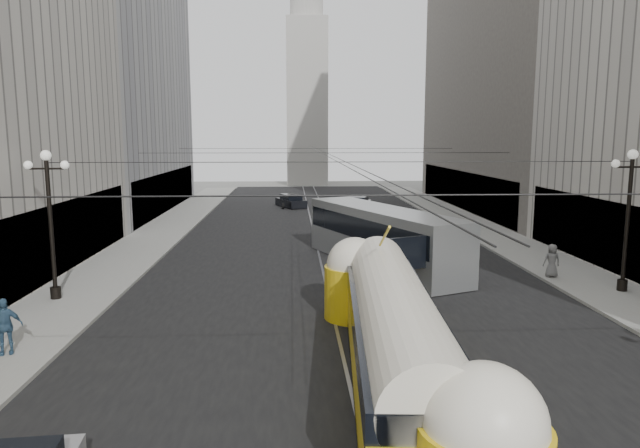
{
  "coord_description": "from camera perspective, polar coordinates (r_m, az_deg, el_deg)",
  "views": [
    {
      "loc": [
        -2.38,
        -6.42,
        7.07
      ],
      "look_at": [
        -1.32,
        14.6,
        3.84
      ],
      "focal_mm": 32.0,
      "sensor_mm": 36.0,
      "label": 1
    }
  ],
  "objects": [
    {
      "name": "sidewalk_left",
      "position": [
        44.06,
        -15.45,
        -0.73
      ],
      "size": [
        4.0,
        72.0,
        0.15
      ],
      "primitive_type": "cube",
      "color": "gray",
      "rests_on": "ground"
    },
    {
      "name": "distant_tower",
      "position": [
        86.81,
        -1.33,
        13.95
      ],
      "size": [
        6.0,
        6.0,
        31.36
      ],
      "color": "#B2AFA8",
      "rests_on": "ground"
    },
    {
      "name": "lamppost_right_mid",
      "position": [
        28.84,
        28.44,
        1.05
      ],
      "size": [
        1.86,
        0.44,
        6.37
      ],
      "color": "black",
      "rests_on": "sidewalk_right"
    },
    {
      "name": "building_right_far",
      "position": [
        59.56,
        20.16,
        17.14
      ],
      "size": [
        12.6,
        32.6,
        32.6
      ],
      "color": "#514C47",
      "rests_on": "ground"
    },
    {
      "name": "road",
      "position": [
        39.63,
        0.61,
        -1.55
      ],
      "size": [
        20.0,
        85.0,
        0.02
      ],
      "primitive_type": "cube",
      "color": "black",
      "rests_on": "ground"
    },
    {
      "name": "building_left_far",
      "position": [
        57.66,
        -21.44,
        15.36
      ],
      "size": [
        12.6,
        28.6,
        28.6
      ],
      "color": "#999999",
      "rests_on": "ground"
    },
    {
      "name": "sedan_dark_far",
      "position": [
        57.74,
        -2.92,
        2.28
      ],
      "size": [
        3.27,
        4.53,
        1.32
      ],
      "color": "black",
      "rests_on": "ground"
    },
    {
      "name": "city_bus",
      "position": [
        31.31,
        6.22,
        -1.09
      ],
      "size": [
        7.32,
        13.14,
        3.22
      ],
      "color": "#979B9C",
      "rests_on": "ground"
    },
    {
      "name": "sidewalk_right",
      "position": [
        45.34,
        15.65,
        -0.47
      ],
      "size": [
        4.0,
        72.0,
        0.15
      ],
      "primitive_type": "cube",
      "color": "gray",
      "rests_on": "ground"
    },
    {
      "name": "rail_left",
      "position": [
        39.59,
        -0.47,
        -1.56
      ],
      "size": [
        0.12,
        85.0,
        0.04
      ],
      "primitive_type": "cube",
      "color": "gray",
      "rests_on": "ground"
    },
    {
      "name": "streetcar",
      "position": [
        16.53,
        7.45,
        -10.7
      ],
      "size": [
        3.26,
        14.97,
        3.27
      ],
      "color": "gold",
      "rests_on": "ground"
    },
    {
      "name": "lamppost_left_mid",
      "position": [
        26.68,
        -25.37,
        0.72
      ],
      "size": [
        1.86,
        0.44,
        6.37
      ],
      "color": "black",
      "rests_on": "sidewalk_left"
    },
    {
      "name": "pedestrian_sidewalk_left",
      "position": [
        21.12,
        -29.04,
        -8.92
      ],
      "size": [
        1.22,
        0.95,
        1.84
      ],
      "primitive_type": "imported",
      "rotation": [
        0.0,
        0.0,
        0.35
      ],
      "color": "#31506C",
      "rests_on": "sidewalk_left"
    },
    {
      "name": "rail_right",
      "position": [
        39.68,
        1.69,
        -1.54
      ],
      "size": [
        0.12,
        85.0,
        0.04
      ],
      "primitive_type": "cube",
      "color": "gray",
      "rests_on": "ground"
    },
    {
      "name": "catenary",
      "position": [
        38.01,
        0.9,
        6.93
      ],
      "size": [
        25.0,
        72.0,
        0.23
      ],
      "color": "black",
      "rests_on": "ground"
    },
    {
      "name": "pedestrian_sidewalk_right",
      "position": [
        30.61,
        22.17,
        -3.4
      ],
      "size": [
        0.83,
        0.52,
        1.66
      ],
      "primitive_type": "imported",
      "rotation": [
        0.0,
        0.0,
        3.11
      ],
      "color": "slate",
      "rests_on": "sidewalk_right"
    },
    {
      "name": "sedan_white_far",
      "position": [
        54.52,
        3.78,
        1.96
      ],
      "size": [
        3.12,
        5.0,
        1.47
      ],
      "color": "silver",
      "rests_on": "ground"
    }
  ]
}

